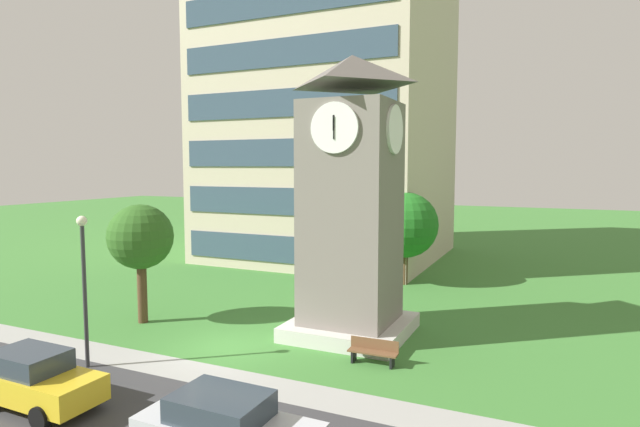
{
  "coord_description": "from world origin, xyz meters",
  "views": [
    {
      "loc": [
        11.55,
        -16.5,
        7.1
      ],
      "look_at": [
        1.89,
        4.63,
        4.99
      ],
      "focal_mm": 29.18,
      "sensor_mm": 36.0,
      "label": 1
    }
  ],
  "objects_px": {
    "clock_tower": "(351,212)",
    "street_lamp": "(84,273)",
    "parked_car_yellow": "(34,379)",
    "tree_near_tower": "(141,238)",
    "tree_streetside": "(405,225)",
    "park_bench": "(373,351)"
  },
  "relations": [
    {
      "from": "tree_streetside",
      "to": "parked_car_yellow",
      "type": "distance_m",
      "value": 21.21
    },
    {
      "from": "clock_tower",
      "to": "parked_car_yellow",
      "type": "distance_m",
      "value": 12.63
    },
    {
      "from": "park_bench",
      "to": "parked_car_yellow",
      "type": "bearing_deg",
      "value": -137.43
    },
    {
      "from": "street_lamp",
      "to": "clock_tower",
      "type": "bearing_deg",
      "value": 45.53
    },
    {
      "from": "tree_streetside",
      "to": "parked_car_yellow",
      "type": "relative_size",
      "value": 1.3
    },
    {
      "from": "park_bench",
      "to": "street_lamp",
      "type": "relative_size",
      "value": 0.34
    },
    {
      "from": "clock_tower",
      "to": "street_lamp",
      "type": "relative_size",
      "value": 2.15
    },
    {
      "from": "street_lamp",
      "to": "parked_car_yellow",
      "type": "distance_m",
      "value": 3.98
    },
    {
      "from": "tree_near_tower",
      "to": "parked_car_yellow",
      "type": "xyz_separation_m",
      "value": [
        3.16,
        -7.78,
        -3.04
      ]
    },
    {
      "from": "parked_car_yellow",
      "to": "tree_near_tower",
      "type": "bearing_deg",
      "value": 112.08
    },
    {
      "from": "parked_car_yellow",
      "to": "clock_tower",
      "type": "bearing_deg",
      "value": 59.16
    },
    {
      "from": "clock_tower",
      "to": "park_bench",
      "type": "distance_m",
      "value": 5.86
    },
    {
      "from": "street_lamp",
      "to": "tree_near_tower",
      "type": "height_order",
      "value": "tree_near_tower"
    },
    {
      "from": "park_bench",
      "to": "tree_near_tower",
      "type": "bearing_deg",
      "value": 177.94
    },
    {
      "from": "street_lamp",
      "to": "tree_streetside",
      "type": "relative_size",
      "value": 0.97
    },
    {
      "from": "park_bench",
      "to": "street_lamp",
      "type": "bearing_deg",
      "value": -153.74
    },
    {
      "from": "park_bench",
      "to": "street_lamp",
      "type": "distance_m",
      "value": 10.59
    },
    {
      "from": "tree_near_tower",
      "to": "parked_car_yellow",
      "type": "bearing_deg",
      "value": -67.92
    },
    {
      "from": "clock_tower",
      "to": "tree_streetside",
      "type": "relative_size",
      "value": 2.08
    },
    {
      "from": "clock_tower",
      "to": "street_lamp",
      "type": "height_order",
      "value": "clock_tower"
    },
    {
      "from": "street_lamp",
      "to": "tree_near_tower",
      "type": "xyz_separation_m",
      "value": [
        -2.06,
        4.9,
        0.51
      ]
    },
    {
      "from": "clock_tower",
      "to": "parked_car_yellow",
      "type": "height_order",
      "value": "clock_tower"
    }
  ]
}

